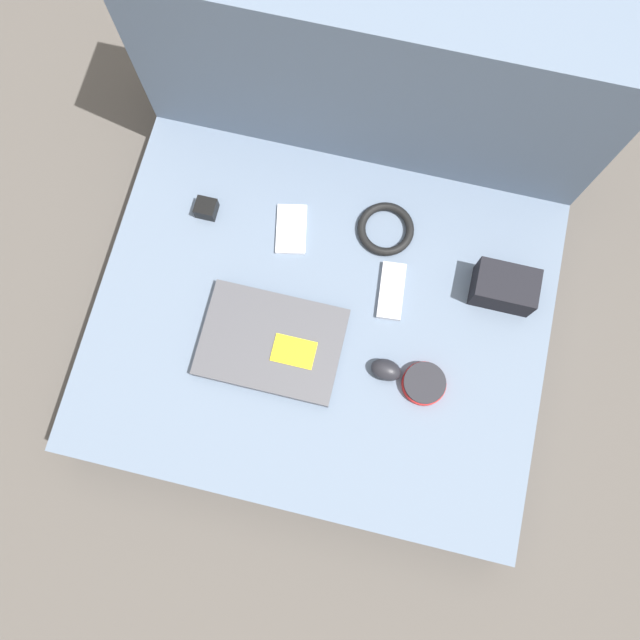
% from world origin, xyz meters
% --- Properties ---
extents(ground_plane, '(8.00, 8.00, 0.00)m').
position_xyz_m(ground_plane, '(0.00, 0.00, 0.00)').
color(ground_plane, '#4C4742').
extents(couch_seat, '(0.98, 0.80, 0.15)m').
position_xyz_m(couch_seat, '(0.00, 0.00, 0.07)').
color(couch_seat, slate).
rests_on(couch_seat, ground_plane).
extents(couch_backrest, '(0.98, 0.20, 0.57)m').
position_xyz_m(couch_backrest, '(0.00, 0.50, 0.29)').
color(couch_backrest, slate).
rests_on(couch_backrest, ground_plane).
extents(laptop, '(0.30, 0.21, 0.03)m').
position_xyz_m(laptop, '(-0.09, -0.07, 0.16)').
color(laptop, '#47474C').
rests_on(laptop, couch_seat).
extents(computer_mouse, '(0.07, 0.05, 0.04)m').
position_xyz_m(computer_mouse, '(0.16, -0.07, 0.17)').
color(computer_mouse, black).
rests_on(computer_mouse, couch_seat).
extents(speaker_puck, '(0.09, 0.09, 0.03)m').
position_xyz_m(speaker_puck, '(0.24, -0.08, 0.16)').
color(speaker_puck, red).
rests_on(speaker_puck, couch_seat).
extents(phone_silver, '(0.06, 0.13, 0.01)m').
position_xyz_m(phone_silver, '(0.14, 0.10, 0.15)').
color(phone_silver, '#B7B7BC').
rests_on(phone_silver, couch_seat).
extents(phone_black, '(0.09, 0.13, 0.01)m').
position_xyz_m(phone_black, '(-0.11, 0.19, 0.15)').
color(phone_black, silver).
rests_on(phone_black, couch_seat).
extents(camera_pouch, '(0.13, 0.09, 0.08)m').
position_xyz_m(camera_pouch, '(0.37, 0.16, 0.18)').
color(camera_pouch, black).
rests_on(camera_pouch, couch_seat).
extents(charger_brick, '(0.05, 0.04, 0.03)m').
position_xyz_m(charger_brick, '(-0.31, 0.19, 0.16)').
color(charger_brick, black).
rests_on(charger_brick, couch_seat).
extents(cable_coil, '(0.13, 0.13, 0.02)m').
position_xyz_m(cable_coil, '(0.09, 0.24, 0.16)').
color(cable_coil, black).
rests_on(cable_coil, couch_seat).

